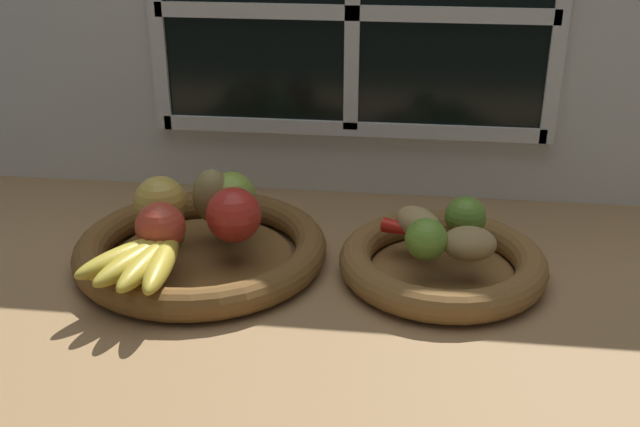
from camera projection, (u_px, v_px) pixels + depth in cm
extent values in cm
cube|color=#9E774C|center=(332.00, 279.00, 106.28)|extent=(140.00, 90.00, 3.00)
cube|color=silver|center=(353.00, 32.00, 121.52)|extent=(140.00, 3.00, 55.00)
cube|color=black|center=(353.00, 12.00, 118.37)|extent=(64.00, 0.80, 38.00)
cube|color=white|center=(353.00, 13.00, 117.82)|extent=(2.40, 1.20, 38.00)
cube|color=white|center=(353.00, 13.00, 117.82)|extent=(64.00, 1.20, 2.40)
cube|color=white|center=(155.00, 9.00, 121.38)|extent=(2.40, 1.20, 40.40)
cube|color=white|center=(562.00, 17.00, 114.27)|extent=(2.40, 1.20, 40.40)
cube|color=white|center=(351.00, 128.00, 125.63)|extent=(64.00, 1.20, 2.40)
cylinder|color=brown|center=(203.00, 258.00, 107.84)|extent=(25.70, 25.70, 1.00)
torus|color=brown|center=(202.00, 247.00, 107.14)|extent=(35.75, 35.75, 4.41)
cylinder|color=brown|center=(441.00, 272.00, 104.07)|extent=(19.74, 19.74, 1.00)
torus|color=brown|center=(442.00, 261.00, 103.37)|extent=(28.48, 28.48, 4.41)
sphere|color=red|center=(234.00, 215.00, 102.66)|extent=(7.67, 7.67, 7.67)
sphere|color=#8CAD3D|center=(231.00, 196.00, 109.24)|extent=(7.22, 7.22, 7.22)
sphere|color=gold|center=(160.00, 202.00, 106.87)|extent=(7.53, 7.53, 7.53)
sphere|color=#CC422D|center=(160.00, 227.00, 100.26)|extent=(6.77, 6.77, 6.77)
ellipsoid|color=olive|center=(212.00, 196.00, 108.25)|extent=(6.70, 6.73, 8.04)
ellipsoid|color=gold|center=(127.00, 256.00, 96.50)|extent=(11.32, 14.16, 3.11)
ellipsoid|color=gold|center=(136.00, 260.00, 95.56)|extent=(8.56, 15.22, 3.11)
ellipsoid|color=gold|center=(148.00, 262.00, 94.95)|extent=(5.33, 15.46, 3.11)
ellipsoid|color=gold|center=(161.00, 263.00, 94.70)|extent=(4.37, 15.37, 3.11)
sphere|color=brown|center=(174.00, 237.00, 101.61)|extent=(2.79, 2.79, 2.79)
ellipsoid|color=tan|center=(418.00, 223.00, 104.48)|extent=(8.82, 9.38, 4.16)
ellipsoid|color=#A38451|center=(469.00, 243.00, 98.38)|extent=(7.47, 6.20, 4.40)
sphere|color=#6B9E33|center=(426.00, 239.00, 98.16)|extent=(5.62, 5.62, 5.62)
sphere|color=olive|center=(465.00, 217.00, 104.38)|extent=(5.80, 5.80, 5.80)
cone|color=red|center=(430.00, 235.00, 103.25)|extent=(13.87, 7.20, 2.17)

